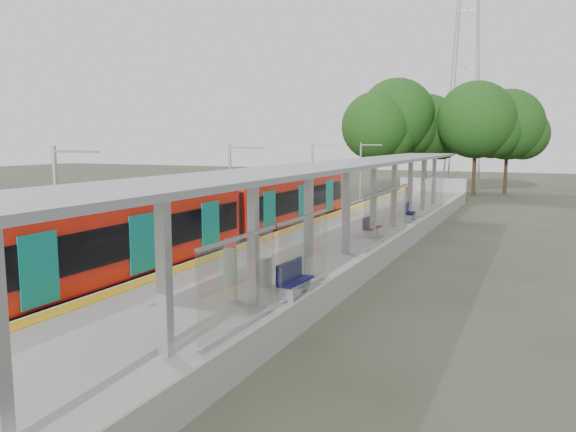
% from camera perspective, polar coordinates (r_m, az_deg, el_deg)
% --- Properties ---
extents(ground, '(200.00, 200.00, 0.00)m').
position_cam_1_polar(ground, '(13.00, -25.19, -18.43)').
color(ground, '#474438').
rests_on(ground, ground).
extents(trackbed, '(3.00, 70.00, 0.24)m').
position_cam_1_polar(trackbed, '(31.09, -2.02, -2.44)').
color(trackbed, '#59544C').
rests_on(trackbed, ground).
extents(platform, '(6.00, 50.00, 1.00)m').
position_cam_1_polar(platform, '(29.33, 5.88, -2.34)').
color(platform, gray).
rests_on(platform, ground).
extents(tactile_strip, '(0.60, 50.00, 0.02)m').
position_cam_1_polar(tactile_strip, '(30.14, 1.29, -1.04)').
color(tactile_strip, gold).
rests_on(tactile_strip, platform).
extents(end_fence, '(6.00, 0.10, 1.20)m').
position_cam_1_polar(end_fence, '(53.30, 14.47, 3.13)').
color(end_fence, '#9EA0A5').
rests_on(end_fence, platform).
extents(train, '(2.74, 27.60, 3.62)m').
position_cam_1_polar(train, '(26.18, -7.23, -0.12)').
color(train, black).
rests_on(train, ground).
extents(canopy, '(3.27, 38.00, 3.66)m').
position_cam_1_polar(canopy, '(24.80, 6.72, 4.45)').
color(canopy, '#9EA0A5').
rests_on(canopy, platform).
extents(pylon, '(8.00, 4.00, 38.00)m').
position_cam_1_polar(pylon, '(82.15, 17.73, 16.70)').
color(pylon, '#9EA0A5').
rests_on(pylon, ground).
extents(tree_cluster, '(19.86, 12.87, 12.23)m').
position_cam_1_polar(tree_cluster, '(61.80, 14.74, 9.19)').
color(tree_cluster, '#382316').
rests_on(tree_cluster, ground).
extents(catenary_masts, '(2.08, 48.16, 5.40)m').
position_cam_1_polar(catenary_masts, '(30.66, -5.76, 2.65)').
color(catenary_masts, '#9EA0A5').
rests_on(catenary_masts, ground).
extents(bench_near, '(0.56, 1.58, 1.06)m').
position_cam_1_polar(bench_near, '(16.59, 0.50, -6.31)').
color(bench_near, '#0D0E45').
rests_on(bench_near, platform).
extents(bench_mid, '(0.54, 1.46, 0.98)m').
position_cam_1_polar(bench_mid, '(27.11, 8.39, -1.02)').
color(bench_mid, '#0D0E45').
rests_on(bench_mid, platform).
extents(bench_far, '(0.61, 1.56, 1.04)m').
position_cam_1_polar(bench_far, '(32.81, 12.17, 0.44)').
color(bench_far, '#0D0E45').
rests_on(bench_far, platform).
extents(info_pillar_near, '(0.40, 0.40, 1.79)m').
position_cam_1_polar(info_pillar_near, '(16.26, -5.87, -5.86)').
color(info_pillar_near, beige).
rests_on(info_pillar_near, platform).
extents(info_pillar_far, '(0.40, 0.40, 1.77)m').
position_cam_1_polar(info_pillar_far, '(35.27, 12.06, 1.30)').
color(info_pillar_far, beige).
rests_on(info_pillar_far, platform).
extents(litter_bin, '(0.57, 0.57, 0.94)m').
position_cam_1_polar(litter_bin, '(17.80, -2.38, -5.65)').
color(litter_bin, '#9EA0A5').
rests_on(litter_bin, platform).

